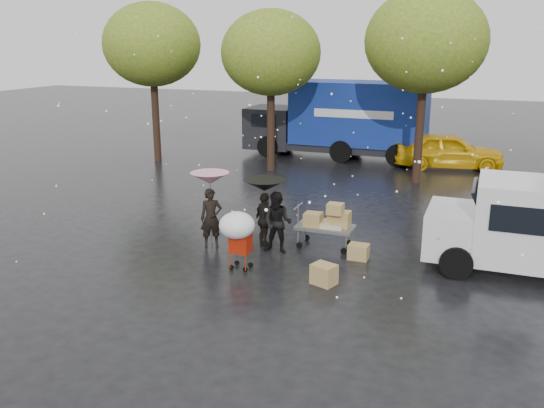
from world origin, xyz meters
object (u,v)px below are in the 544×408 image
at_px(person_black, 265,220).
at_px(yellow_taxi, 449,151).
at_px(person_pink, 211,218).
at_px(blue_truck, 341,120).
at_px(shopping_cart, 238,228).
at_px(vendor_cart, 328,221).

xyz_separation_m(person_black, yellow_taxi, (3.70, 11.86, 0.02)).
distance_m(person_pink, person_black, 1.40).
xyz_separation_m(blue_truck, yellow_taxi, (4.90, -0.68, -0.99)).
xyz_separation_m(person_black, shopping_cart, (0.02, -1.75, 0.32)).
xyz_separation_m(vendor_cart, blue_truck, (-2.76, 11.97, 1.03)).
height_order(person_black, yellow_taxi, yellow_taxi).
bearing_deg(yellow_taxi, person_black, 151.58).
bearing_deg(person_black, vendor_cart, -118.54).
bearing_deg(vendor_cart, person_pink, -160.37).
relative_size(person_black, blue_truck, 0.18).
relative_size(person_black, vendor_cart, 0.98).
height_order(vendor_cart, yellow_taxi, yellow_taxi).
xyz_separation_m(person_black, vendor_cart, (1.56, 0.57, -0.02)).
relative_size(person_black, yellow_taxi, 0.33).
bearing_deg(yellow_taxi, person_pink, 146.73).
distance_m(vendor_cart, blue_truck, 12.33).
relative_size(vendor_cart, blue_truck, 0.18).
bearing_deg(blue_truck, vendor_cart, -77.00).
height_order(person_black, vendor_cart, person_black).
relative_size(shopping_cart, blue_truck, 0.18).
bearing_deg(shopping_cart, yellow_taxi, 74.85).
height_order(shopping_cart, blue_truck, blue_truck).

